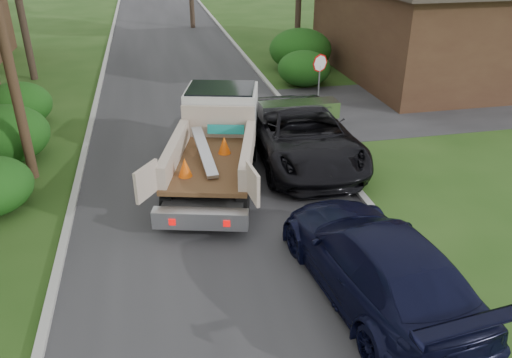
{
  "coord_description": "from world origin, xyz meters",
  "views": [
    {
      "loc": [
        -1.6,
        -10.24,
        7.07
      ],
      "look_at": [
        0.83,
        1.07,
        1.2
      ],
      "focal_mm": 35.0,
      "sensor_mm": 36.0,
      "label": 1
    }
  ],
  "objects": [
    {
      "name": "house_right",
      "position": [
        13.0,
        14.0,
        3.16
      ],
      "size": [
        9.72,
        12.96,
        6.2
      ],
      "rotation": [
        0.0,
        0.0,
        1.57
      ],
      "color": "#3D2519",
      "rests_on": "ground"
    },
    {
      "name": "hedge_left_c",
      "position": [
        -6.8,
        10.0,
        0.85
      ],
      "size": [
        2.6,
        2.6,
        1.7
      ],
      "primitive_type": "ellipsoid",
      "color": "#11440F",
      "rests_on": "ground"
    },
    {
      "name": "side_street",
      "position": [
        12.0,
        9.0,
        0.01
      ],
      "size": [
        16.0,
        7.0,
        0.02
      ],
      "primitive_type": "cube",
      "color": "#28282B",
      "rests_on": "ground"
    },
    {
      "name": "curb_left",
      "position": [
        -4.1,
        10.0,
        0.06
      ],
      "size": [
        0.2,
        90.0,
        0.12
      ],
      "primitive_type": "cube",
      "color": "#9E9E99",
      "rests_on": "ground"
    },
    {
      "name": "navy_suv",
      "position": [
        2.62,
        -2.5,
        0.85
      ],
      "size": [
        3.0,
        6.08,
        1.7
      ],
      "primitive_type": "imported",
      "rotation": [
        0.0,
        0.0,
        3.25
      ],
      "color": "black",
      "rests_on": "ground"
    },
    {
      "name": "stop_sign",
      "position": [
        5.2,
        9.0,
        1.78
      ],
      "size": [
        0.71,
        0.32,
        2.48
      ],
      "color": "slate",
      "rests_on": "ground"
    },
    {
      "name": "road",
      "position": [
        0.0,
        10.0,
        0.0
      ],
      "size": [
        8.0,
        90.0,
        0.02
      ],
      "primitive_type": "cube",
      "color": "#28282B",
      "rests_on": "ground"
    },
    {
      "name": "flatbed_truck",
      "position": [
        0.3,
        4.25,
        1.31
      ],
      "size": [
        4.19,
        6.82,
        2.42
      ],
      "rotation": [
        0.0,
        0.0,
        -0.26
      ],
      "color": "black",
      "rests_on": "ground"
    },
    {
      "name": "curb_right",
      "position": [
        4.1,
        10.0,
        0.06
      ],
      "size": [
        0.2,
        90.0,
        0.12
      ],
      "primitive_type": "cube",
      "color": "#9E9E99",
      "rests_on": "ground"
    },
    {
      "name": "ground",
      "position": [
        0.0,
        0.0,
        0.0
      ],
      "size": [
        120.0,
        120.0,
        0.0
      ],
      "primitive_type": "plane",
      "color": "#1E3F12",
      "rests_on": "ground"
    },
    {
      "name": "hedge_right_b",
      "position": [
        6.5,
        16.0,
        1.1
      ],
      "size": [
        3.38,
        3.38,
        2.21
      ],
      "primitive_type": "ellipsoid",
      "color": "#11440F",
      "rests_on": "ground"
    },
    {
      "name": "black_pickup",
      "position": [
        3.12,
        4.5,
        0.92
      ],
      "size": [
        3.27,
        6.74,
        1.85
      ],
      "primitive_type": "imported",
      "rotation": [
        0.0,
        0.0,
        -0.03
      ],
      "color": "black",
      "rests_on": "ground"
    },
    {
      "name": "hedge_left_b",
      "position": [
        -6.5,
        6.5,
        0.94
      ],
      "size": [
        2.86,
        2.86,
        1.87
      ],
      "primitive_type": "ellipsoid",
      "color": "#11440F",
      "rests_on": "ground"
    },
    {
      "name": "hedge_right_a",
      "position": [
        5.8,
        13.0,
        0.85
      ],
      "size": [
        2.6,
        2.6,
        1.7
      ],
      "primitive_type": "ellipsoid",
      "color": "#11440F",
      "rests_on": "ground"
    }
  ]
}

